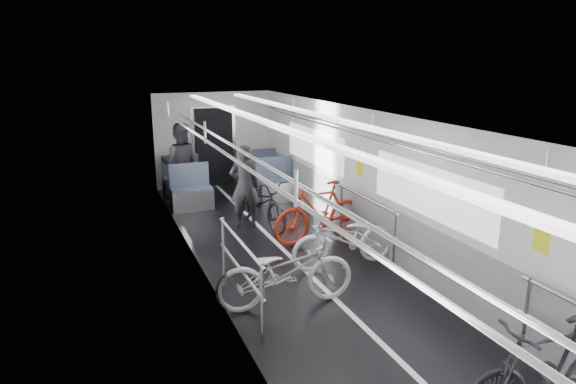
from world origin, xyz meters
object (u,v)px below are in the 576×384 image
Objects in this scene: bike_right_near at (547,372)px; bike_right_far at (319,212)px; bike_right_mid at (344,239)px; person_standing at (245,186)px; person_seated at (181,163)px; bike_aisle at (260,202)px; bike_left_far at (286,271)px.

bike_right_near is 0.95× the size of bike_right_far.
bike_right_mid is 2.67m from person_standing.
person_seated is (-1.76, 8.60, 0.39)m from bike_right_near.
bike_aisle is 0.43m from person_standing.
bike_left_far is 3.38m from bike_aisle.
person_seated reaches higher than bike_right_far.
bike_aisle is at bearing -169.99° from bike_right_near.
person_standing is at bearing 129.66° from person_seated.
bike_right_far is (0.10, 5.11, 0.03)m from bike_right_near.
bike_right_near is at bearing 119.97° from person_seated.
bike_aisle is 2.60m from person_seated.
bike_right_far is at bearing -70.74° from bike_aisle.
bike_aisle is (-0.61, 2.40, 0.03)m from bike_right_mid.
bike_right_far is 1.13× the size of person_standing.
bike_right_far is 3.98m from person_seated.
bike_aisle is (-0.73, 1.19, -0.06)m from bike_right_far.
bike_right_near reaches higher than bike_left_far.
person_standing is at bearing 147.80° from bike_aisle.
person_seated is at bearing 7.84° from bike_left_far.
bike_aisle is at bearing -155.25° from bike_right_far.
bike_right_mid is (1.35, 0.90, -0.03)m from bike_left_far.
bike_aisle is at bearing 134.56° from person_seated.
bike_right_near is 0.92× the size of bike_aisle.
person_standing is (-1.00, 1.29, 0.27)m from bike_right_far.
bike_right_mid is at bearing -12.27° from bike_right_far.
bike_aisle is (-0.63, 6.30, -0.03)m from bike_right_near.
person_standing reaches higher than bike_right_far.
bike_right_near is at bearing -0.06° from bike_right_mid.
bike_right_mid is at bearing 129.19° from person_standing.
bike_left_far is at bearing -114.76° from bike_aisle.
bike_aisle reaches higher than bike_right_mid.
person_seated reaches higher than bike_aisle.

